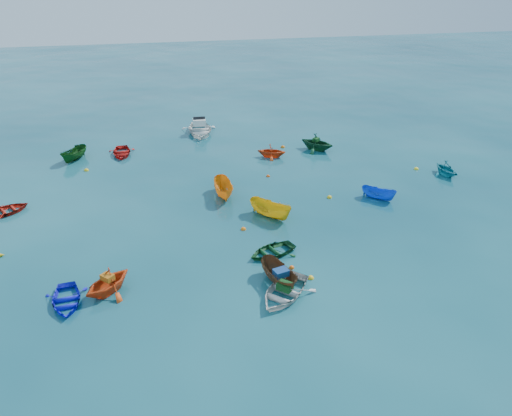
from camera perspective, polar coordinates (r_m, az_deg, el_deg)
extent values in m
plane|color=#0A3748|center=(29.46, 2.03, -5.03)|extent=(160.00, 160.00, 0.00)
imported|color=#1014D3|center=(27.17, -20.82, -10.17)|extent=(2.42, 3.16, 0.61)
imported|color=silver|center=(25.98, 3.19, -10.02)|extent=(4.33, 4.36, 0.74)
imported|color=brown|center=(26.85, 2.67, -8.60)|extent=(1.95, 3.32, 1.21)
imported|color=#E64915|center=(27.31, -16.45, -9.17)|extent=(3.67, 3.66, 1.46)
imported|color=gold|center=(33.23, 1.65, -1.03)|extent=(3.05, 3.27, 1.26)
imported|color=#10461F|center=(29.26, 1.80, -5.28)|extent=(3.47, 2.98, 0.61)
imported|color=teal|center=(42.38, 20.77, 3.58)|extent=(2.28, 2.58, 1.25)
imported|color=#B41C0F|center=(37.68, -26.59, -0.53)|extent=(3.62, 3.31, 0.61)
imported|color=orange|center=(36.14, -3.67, 1.36)|extent=(1.27, 3.38, 1.31)
imported|color=#0F4223|center=(45.18, 6.92, 6.61)|extent=(4.03, 4.03, 1.61)
imported|color=blue|center=(36.75, 13.76, 1.04)|extent=(2.50, 2.42, 0.98)
imported|color=red|center=(45.23, -15.08, 5.88)|extent=(2.35, 3.23, 0.66)
imported|color=#D04113|center=(43.24, 1.77, 5.85)|extent=(2.99, 2.80, 1.27)
imported|color=#104613|center=(45.22, -19.95, 5.16)|extent=(2.55, 3.20, 1.18)
imported|color=silver|center=(49.46, -6.44, 8.46)|extent=(3.56, 4.86, 1.58)
cube|color=#104317|center=(25.72, 3.33, -8.92)|extent=(0.95, 0.94, 0.37)
cube|color=navy|center=(26.30, 2.86, -7.38)|extent=(0.87, 0.74, 0.36)
cube|color=#B65F12|center=(26.84, -16.61, -7.59)|extent=(0.79, 0.79, 0.31)
cube|color=#114416|center=(44.90, 6.87, 7.77)|extent=(0.73, 0.73, 0.28)
sphere|color=yellow|center=(27.36, 6.27, -8.00)|extent=(0.35, 0.35, 0.35)
sphere|color=#F55B0D|center=(28.10, 4.09, -6.85)|extent=(0.30, 0.30, 0.30)
sphere|color=orange|center=(31.74, -1.45, -2.47)|extent=(0.34, 0.34, 0.34)
sphere|color=gold|center=(36.22, 8.38, 1.17)|extent=(0.36, 0.36, 0.36)
sphere|color=#DA4A0B|center=(39.32, 1.40, 3.62)|extent=(0.30, 0.30, 0.30)
sphere|color=gold|center=(42.67, -18.82, 4.06)|extent=(0.39, 0.39, 0.39)
sphere|color=orange|center=(45.50, 3.08, 6.93)|extent=(0.38, 0.38, 0.38)
sphere|color=yellow|center=(42.70, 17.84, 4.23)|extent=(0.37, 0.37, 0.37)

